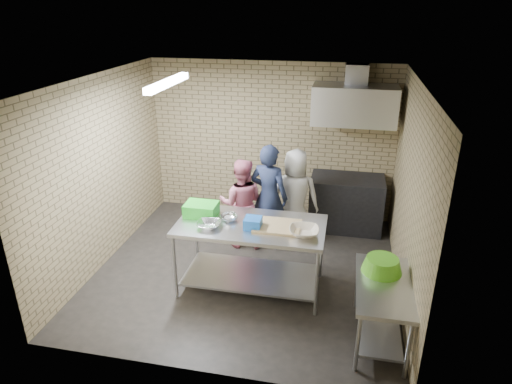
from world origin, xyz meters
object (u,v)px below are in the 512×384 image
side_counter (380,312)px  woman_pink (241,203)px  green_crate (201,209)px  woman_white (295,197)px  stove (346,203)px  man_navy (269,197)px  bottle_green (383,109)px  green_basin (382,265)px  prep_table (251,256)px  bottle_red (357,107)px  blue_tub (253,223)px

side_counter → woman_pink: bearing=138.2°
green_crate → woman_white: size_ratio=0.28×
stove → man_navy: (-1.17, -0.87, 0.38)m
stove → woman_white: (-0.80, -0.62, 0.31)m
side_counter → green_crate: 2.58m
bottle_green → green_crate: bearing=-137.4°
stove → green_basin: (0.43, -2.50, 0.38)m
woman_pink → prep_table: bearing=102.4°
prep_table → woman_pink: 1.20m
side_counter → bottle_red: size_ratio=6.67×
side_counter → green_basin: 0.52m
green_basin → woman_white: woman_white is taller
man_navy → woman_white: 0.46m
stove → green_basin: 2.57m
prep_table → side_counter: prep_table is taller
woman_white → blue_tub: bearing=76.3°
green_basin → blue_tub: bearing=167.1°
prep_table → bottle_green: bottle_green is taller
green_crate → blue_tub: green_crate is taller
side_counter → green_crate: size_ratio=2.83×
green_basin → man_navy: size_ratio=0.28×
green_crate → woman_pink: woman_pink is taller
bottle_red → green_crate: bearing=-132.0°
bottle_red → man_navy: 2.04m
stove → bottle_red: bearing=78.2°
green_basin → green_crate: bearing=166.0°
stove → woman_pink: woman_pink is taller
stove → bottle_red: 1.60m
prep_table → woman_pink: bearing=109.4°
prep_table → side_counter: 1.80m
blue_tub → woman_white: bearing=77.1°
side_counter → blue_tub: (-1.60, 0.61, 0.65)m
blue_tub → green_basin: (1.58, -0.36, -0.19)m
side_counter → woman_pink: 2.75m
green_crate → bottle_green: bearing=42.6°
blue_tub → bottle_red: 2.85m
bottle_red → man_navy: size_ratio=0.11×
bottle_green → stove: bearing=-151.9°
bottle_green → man_navy: (-1.62, -1.11, -1.18)m
woman_pink → side_counter: bearing=131.3°
green_basin → bottle_green: bearing=89.6°
prep_table → green_crate: green_crate is taller
blue_tub → prep_table: bearing=116.6°
prep_table → green_basin: 1.73m
prep_table → man_navy: size_ratio=1.14×
green_basin → stove: bearing=99.8°
bottle_red → prep_table: bearing=-118.7°
green_basin → woman_white: (-1.23, 1.88, -0.07)m
stove → bottle_red: (0.05, 0.24, 1.58)m
green_basin → woman_pink: 2.56m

